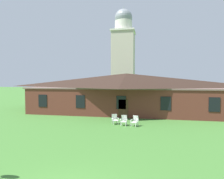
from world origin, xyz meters
TOP-DOWN VIEW (x-y plane):
  - brick_building at (0.00, 20.54)m, footprint 25.23×10.40m
  - dome_tower at (-2.53, 36.86)m, footprint 5.18×5.18m
  - lawn_chair_by_porch at (-0.19, 12.45)m, footprint 0.81×0.84m
  - lawn_chair_near_door at (0.75, 12.08)m, footprint 0.66×0.69m
  - lawn_chair_left_end at (1.79, 12.01)m, footprint 0.78×0.83m

SIDE VIEW (x-z plane):
  - lawn_chair_by_porch at x=-0.19m, z-range 0.02..0.98m
  - lawn_chair_near_door at x=0.75m, z-range 0.02..0.98m
  - lawn_chair_left_end at x=1.79m, z-range 0.02..0.98m
  - brick_building at x=0.00m, z-range 0.05..5.26m
  - dome_tower at x=-2.53m, z-range -0.83..20.09m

